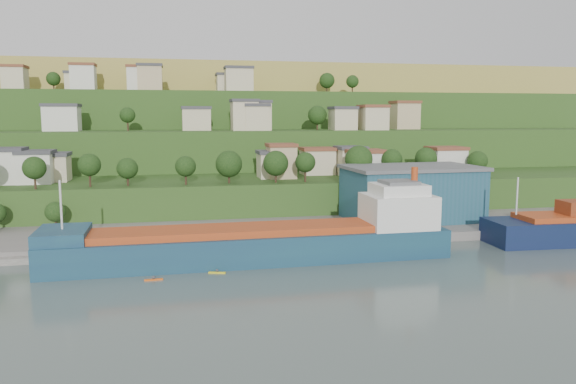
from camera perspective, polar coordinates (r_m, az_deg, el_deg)
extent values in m
plane|color=#4B5C58|center=(96.55, -4.48, -8.20)|extent=(500.00, 500.00, 0.00)
cube|color=slate|center=(126.97, 2.93, -4.31)|extent=(220.00, 26.00, 4.00)
cube|color=#284719|center=(150.93, -7.15, -2.43)|extent=(260.00, 32.00, 20.00)
cube|color=#284719|center=(180.47, -7.90, -0.78)|extent=(280.00, 32.00, 44.00)
cube|color=#284719|center=(210.14, -8.45, 0.40)|extent=(300.00, 32.00, 70.00)
cube|color=olive|center=(283.63, -9.30, 2.26)|extent=(360.00, 120.00, 96.00)
cube|color=silver|center=(153.26, -26.67, 2.24)|extent=(8.41, 7.28, 7.99)
cube|color=#3F3F44|center=(152.96, -26.77, 3.89)|extent=(9.01, 7.88, 0.90)
cube|color=silver|center=(151.46, -24.19, 2.19)|extent=(7.92, 7.74, 7.28)
cube|color=#3F3F44|center=(151.17, -24.28, 3.73)|extent=(8.52, 8.34, 0.90)
cube|color=beige|center=(154.74, -23.12, 2.19)|extent=(9.74, 7.84, 6.44)
cube|color=#3F3F44|center=(154.47, -23.20, 3.55)|extent=(10.34, 8.44, 0.90)
cube|color=beige|center=(150.80, -1.57, 2.68)|extent=(7.61, 8.08, 6.43)
cube|color=#3F3F44|center=(150.53, -1.58, 4.07)|extent=(8.21, 8.68, 0.90)
cube|color=tan|center=(149.69, -0.68, 3.02)|extent=(7.14, 7.11, 8.37)
cube|color=brown|center=(149.38, -0.68, 4.79)|extent=(7.74, 7.71, 0.90)
cube|color=beige|center=(159.78, 3.01, 3.02)|extent=(8.95, 7.29, 6.79)
cube|color=brown|center=(159.51, 3.02, 4.40)|extent=(9.55, 7.89, 0.90)
cube|color=beige|center=(158.24, 6.37, 3.02)|extent=(7.28, 8.26, 7.24)
cube|color=#3F3F44|center=(157.96, 6.39, 4.49)|extent=(7.88, 8.86, 0.90)
cube|color=silver|center=(152.05, 7.87, 2.71)|extent=(9.44, 8.44, 6.72)
cube|color=brown|center=(151.77, 7.89, 4.14)|extent=(10.04, 9.04, 0.90)
cube|color=silver|center=(160.80, 15.74, 2.86)|extent=(9.03, 7.86, 7.27)
cube|color=brown|center=(160.53, 15.79, 4.31)|extent=(9.63, 8.46, 0.90)
cube|color=silver|center=(181.96, -21.98, 6.90)|extent=(9.90, 8.34, 7.24)
cube|color=#3F3F44|center=(181.98, -22.04, 8.18)|extent=(10.50, 8.94, 0.90)
cube|color=beige|center=(179.57, -9.31, 7.25)|extent=(8.63, 8.78, 6.58)
cube|color=#3F3F44|center=(179.59, -9.33, 8.44)|extent=(9.23, 9.38, 0.90)
cube|color=beige|center=(176.37, -4.44, 7.68)|extent=(7.94, 8.26, 8.78)
cube|color=#3F3F44|center=(176.43, -4.46, 9.25)|extent=(8.54, 8.86, 0.90)
cube|color=beige|center=(176.00, -3.25, 7.46)|extent=(7.47, 7.32, 7.40)
cube|color=#3F3F44|center=(176.03, -3.26, 8.81)|extent=(8.07, 7.92, 0.90)
cube|color=beige|center=(178.32, -3.17, 7.64)|extent=(7.97, 8.52, 8.49)
cube|color=#3F3F44|center=(178.38, -3.18, 9.15)|extent=(8.57, 9.12, 0.90)
cube|color=beige|center=(182.97, 5.59, 7.33)|extent=(7.54, 7.99, 6.63)
cube|color=#3F3F44|center=(182.99, 5.60, 8.51)|extent=(8.14, 8.59, 0.90)
cube|color=beige|center=(183.90, 8.64, 7.36)|extent=(7.95, 8.22, 7.16)
cube|color=brown|center=(183.93, 8.66, 8.61)|extent=(8.55, 8.82, 0.90)
cube|color=tan|center=(198.89, 11.77, 7.54)|extent=(8.41, 7.53, 8.76)
cube|color=brown|center=(198.94, 11.81, 8.93)|extent=(9.01, 8.13, 0.90)
cube|color=beige|center=(214.96, -25.98, 10.25)|extent=(7.08, 8.22, 7.66)
cube|color=brown|center=(215.25, -26.05, 11.39)|extent=(7.68, 8.82, 0.90)
cube|color=beige|center=(213.63, -20.55, 10.34)|extent=(7.77, 8.58, 6.04)
cube|color=#3F3F44|center=(213.85, -20.59, 11.27)|extent=(8.37, 9.18, 0.90)
cube|color=silver|center=(212.33, -20.06, 10.75)|extent=(8.08, 7.54, 8.78)
cube|color=brown|center=(212.68, -20.12, 12.05)|extent=(8.68, 8.14, 0.90)
cube|color=silver|center=(210.09, -14.87, 10.94)|extent=(8.12, 7.94, 8.39)
cube|color=brown|center=(210.42, -14.91, 12.20)|extent=(8.72, 8.54, 0.90)
cube|color=tan|center=(202.76, -13.83, 11.08)|extent=(8.10, 8.74, 8.26)
cube|color=#3F3F44|center=(203.10, -13.88, 12.37)|extent=(8.70, 9.34, 0.90)
cube|color=beige|center=(213.97, -6.22, 10.81)|extent=(7.61, 7.76, 6.35)
cube|color=#3F3F44|center=(214.20, -6.24, 11.78)|extent=(8.21, 8.36, 0.90)
cube|color=silver|center=(214.96, -5.47, 10.81)|extent=(8.39, 8.02, 6.39)
cube|color=#3F3F44|center=(215.19, -5.48, 11.78)|extent=(8.99, 8.62, 0.90)
cube|color=beige|center=(205.00, -5.03, 11.21)|extent=(9.63, 7.33, 8.10)
cube|color=#3F3F44|center=(205.32, -5.04, 12.47)|extent=(10.23, 7.93, 0.90)
cylinder|color=#382619|center=(139.45, -24.30, 0.96)|extent=(0.50, 0.50, 3.41)
sphere|color=black|center=(139.15, -24.37, 2.24)|extent=(5.21, 5.21, 5.21)
cylinder|color=#382619|center=(139.04, -19.47, 1.26)|extent=(0.50, 0.50, 3.73)
sphere|color=black|center=(138.74, -19.53, 2.62)|extent=(5.29, 5.29, 5.29)
cylinder|color=#382619|center=(138.52, -15.96, 1.18)|extent=(0.50, 0.50, 2.79)
sphere|color=black|center=(138.25, -16.01, 2.32)|extent=(4.98, 4.98, 4.98)
cylinder|color=#382619|center=(137.34, -10.34, 1.37)|extent=(0.50, 0.50, 3.12)
sphere|color=black|center=(137.05, -10.37, 2.58)|extent=(4.96, 4.96, 4.96)
cylinder|color=#382619|center=(139.08, -6.01, 1.50)|extent=(0.50, 0.50, 2.97)
sphere|color=black|center=(138.77, -6.03, 2.85)|extent=(6.56, 6.56, 6.56)
cylinder|color=#382619|center=(139.96, -1.25, 1.60)|extent=(0.50, 0.50, 3.08)
sphere|color=black|center=(139.65, -1.26, 2.94)|extent=(6.33, 6.33, 6.33)
cylinder|color=#382619|center=(140.87, 1.77, 1.74)|extent=(0.50, 0.50, 3.57)
sphere|color=black|center=(140.57, 1.77, 3.03)|extent=(5.11, 5.11, 5.11)
cylinder|color=#382619|center=(142.87, 7.18, 1.81)|extent=(0.50, 0.50, 3.76)
sphere|color=black|center=(142.53, 7.21, 3.32)|extent=(6.96, 6.96, 6.96)
cylinder|color=#382619|center=(149.79, 10.45, 1.97)|extent=(0.50, 0.50, 3.57)
sphere|color=black|center=(149.51, 10.48, 3.24)|extent=(5.59, 5.59, 5.59)
cylinder|color=#382619|center=(152.95, 13.80, 2.04)|extent=(0.50, 0.50, 3.82)
sphere|color=black|center=(152.66, 13.84, 3.34)|extent=(5.74, 5.74, 5.74)
cylinder|color=#382619|center=(158.55, 18.64, 1.91)|extent=(0.50, 0.50, 3.06)
sphere|color=black|center=(158.29, 18.69, 3.00)|extent=(5.37, 5.37, 5.37)
cylinder|color=#382619|center=(217.67, 6.55, 10.34)|extent=(0.50, 0.50, 3.17)
sphere|color=black|center=(217.83, 6.56, 11.10)|extent=(4.76, 4.76, 4.76)
cylinder|color=#382619|center=(177.13, -15.96, 6.55)|extent=(0.50, 0.50, 3.49)
sphere|color=black|center=(177.11, -16.00, 7.52)|extent=(4.62, 4.62, 4.62)
cylinder|color=#382619|center=(205.19, -4.52, 10.52)|extent=(0.50, 0.50, 3.17)
sphere|color=black|center=(205.37, -4.53, 11.43)|extent=(6.06, 6.06, 6.06)
cylinder|color=#382619|center=(182.72, 2.99, 6.80)|extent=(0.50, 0.50, 3.10)
sphere|color=black|center=(182.70, 3.00, 7.81)|extent=(6.07, 6.07, 6.07)
cylinder|color=#382619|center=(214.52, -14.19, 10.30)|extent=(0.50, 0.50, 3.99)
sphere|color=black|center=(214.72, -14.22, 11.21)|extent=(5.07, 5.07, 5.07)
cylinder|color=#382619|center=(222.78, 3.97, 10.36)|extent=(0.50, 0.50, 3.56)
sphere|color=black|center=(222.96, 3.98, 11.23)|extent=(5.95, 5.95, 5.95)
cylinder|color=#382619|center=(192.04, 5.62, 6.86)|extent=(0.50, 0.50, 3.37)
sphere|color=black|center=(192.02, 5.64, 7.73)|extent=(4.49, 4.49, 4.49)
cylinder|color=#382619|center=(215.64, -22.70, 9.81)|extent=(0.50, 0.50, 3.05)
sphere|color=black|center=(215.79, -22.74, 10.56)|extent=(4.81, 4.81, 4.81)
cube|color=#142F4E|center=(103.64, -3.69, -6.18)|extent=(73.68, 12.59, 7.35)
cube|color=#AB3D16|center=(102.43, -4.87, -3.89)|extent=(54.75, 10.23, 1.26)
cube|color=#142F4E|center=(103.40, -21.93, -4.08)|extent=(8.57, 11.67, 2.10)
cube|color=silver|center=(109.70, 11.12, -1.89)|extent=(12.75, 10.68, 6.30)
cube|color=silver|center=(109.09, 11.18, 0.28)|extent=(9.57, 8.54, 2.10)
cube|color=#595B5E|center=(108.92, 11.20, 0.99)|extent=(6.39, 6.39, 0.63)
cylinder|color=#AB3D16|center=(110.04, 12.73, 1.68)|extent=(1.28, 1.28, 3.15)
cylinder|color=silver|center=(102.51, -22.07, -1.20)|extent=(0.38, 0.38, 8.40)
cube|color=silver|center=(103.35, -20.14, -5.31)|extent=(14.87, 12.08, 0.26)
cylinder|color=silver|center=(122.96, 22.25, -0.38)|extent=(0.36, 0.36, 7.63)
cube|color=#204F60|center=(136.27, 12.43, -0.24)|extent=(30.78, 19.34, 12.00)
cube|color=#595B5E|center=(135.55, 12.51, 2.44)|extent=(31.83, 20.38, 0.80)
cube|color=silver|center=(118.69, -26.36, -5.19)|extent=(4.15, 2.39, 0.78)
cube|color=#E35A14|center=(94.67, -13.49, -8.65)|extent=(3.00, 0.67, 0.22)
sphere|color=#3F3F44|center=(94.57, -13.50, -8.43)|extent=(0.52, 0.52, 0.52)
cube|color=yellow|center=(96.86, -7.22, -8.12)|extent=(2.95, 1.29, 0.22)
sphere|color=#3F3F44|center=(96.76, -7.22, -7.91)|extent=(0.51, 0.51, 0.51)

